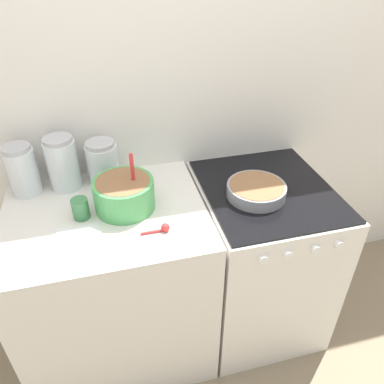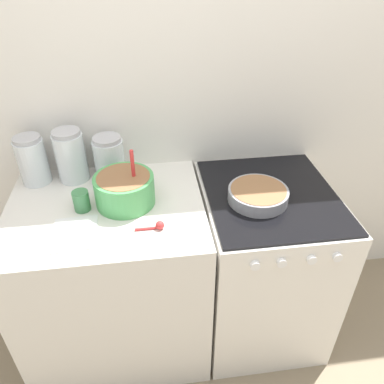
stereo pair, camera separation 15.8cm
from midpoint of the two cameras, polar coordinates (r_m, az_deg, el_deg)
name	(u,v)px [view 2 (the right image)]	position (r m, az deg, el deg)	size (l,w,h in m)	color
ground_plane	(210,380)	(2.13, 5.15, -26.79)	(12.00, 12.00, 0.00)	gray
wall_back	(191,103)	(1.85, 2.34, 13.42)	(4.72, 0.05, 2.40)	white
countertop_cabinet	(116,277)	(1.95, -9.15, -12.84)	(0.86, 0.69, 0.89)	silver
stove	(261,263)	(2.05, 12.71, -10.58)	(0.61, 0.71, 0.89)	white
mixing_bowl	(125,188)	(1.62, -7.53, 0.52)	(0.26, 0.26, 0.26)	#4CA559
baking_pan	(258,194)	(1.69, 12.69, -0.46)	(0.27, 0.27, 0.06)	gray
storage_jar_left	(33,163)	(1.87, -20.86, 4.07)	(0.13, 0.13, 0.23)	silver
storage_jar_middle	(71,159)	(1.83, -15.59, 4.80)	(0.14, 0.14, 0.25)	silver
storage_jar_right	(110,160)	(1.82, -10.03, 4.76)	(0.15, 0.15, 0.21)	silver
tin_can	(81,201)	(1.63, -13.89, -1.40)	(0.07, 0.07, 0.09)	#3F7F4C
recipe_page	(75,233)	(1.54, -14.59, -6.22)	(0.18, 0.22, 0.01)	white
measuring_spoon	(157,226)	(1.50, -2.37, -5.30)	(0.12, 0.04, 0.04)	red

